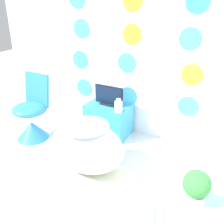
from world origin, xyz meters
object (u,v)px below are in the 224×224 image
Objects in this scene: bathtub at (87,147)px; chair at (32,119)px; tv at (109,97)px; vase at (118,106)px; potted_plant_left at (197,186)px.

chair is (-1.01, 0.21, 0.00)m from bathtub.
chair is at bearing -144.88° from tv.
bathtub is 0.70m from vase.
potted_plant_left is at bearing -23.21° from bathtub.
tv is (-0.18, 0.80, 0.27)m from bathtub.
tv reaches higher than bathtub.
bathtub is 2.09× the size of tv.
bathtub is at bearing -93.64° from vase.
bathtub is 1.03m from chair.
potted_plant_left reaches higher than tv.
potted_plant_left is at bearing -44.72° from vase.
chair is 4.93× the size of vase.
bathtub is at bearing -77.43° from tv.
vase reaches higher than bathtub.
tv is 2.35× the size of vase.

